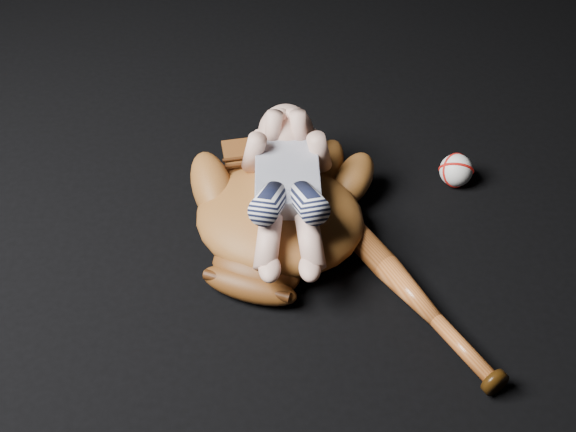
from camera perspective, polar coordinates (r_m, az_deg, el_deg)
The scene contains 4 objects.
baseball_glove at distance 1.27m, azimuth -0.66°, elevation 0.36°, with size 0.37×0.43×0.13m, color brown, non-canonical shape.
newborn_baby at distance 1.23m, azimuth -0.02°, elevation 2.48°, with size 0.18×0.40×0.16m, color #D39E88, non-canonical shape.
baseball_bat at distance 1.23m, azimuth 8.57°, elevation -4.82°, with size 0.05×0.51×0.05m, color #A3501F, non-canonical shape.
baseball at distance 1.45m, azimuth 13.14°, elevation 3.54°, with size 0.06×0.06×0.06m, color white.
Camera 1 is at (0.07, -0.88, 0.92)m, focal length 45.00 mm.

